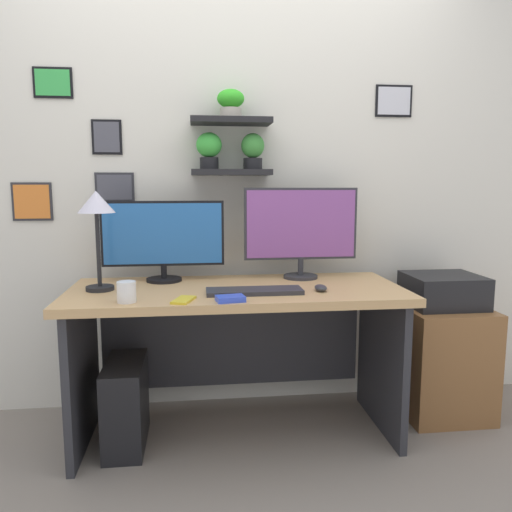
% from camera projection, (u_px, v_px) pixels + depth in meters
% --- Properties ---
extents(ground_plane, '(8.00, 8.00, 0.00)m').
position_uv_depth(ground_plane, '(238.00, 433.00, 2.53)').
color(ground_plane, gray).
extents(back_wall_assembly, '(4.40, 0.24, 2.70)m').
position_uv_depth(back_wall_assembly, '(229.00, 164.00, 2.77)').
color(back_wall_assembly, silver).
rests_on(back_wall_assembly, ground).
extents(desk, '(1.60, 0.68, 0.75)m').
position_uv_depth(desk, '(236.00, 327.00, 2.51)').
color(desk, tan).
rests_on(desk, ground).
extents(monitor_left, '(0.62, 0.18, 0.41)m').
position_uv_depth(monitor_left, '(163.00, 238.00, 2.57)').
color(monitor_left, black).
rests_on(monitor_left, desk).
extents(monitor_right, '(0.60, 0.18, 0.48)m').
position_uv_depth(monitor_right, '(301.00, 228.00, 2.65)').
color(monitor_right, '#2D2D33').
rests_on(monitor_right, desk).
extents(keyboard, '(0.44, 0.14, 0.02)m').
position_uv_depth(keyboard, '(254.00, 291.00, 2.30)').
color(keyboard, '#2D2D33').
rests_on(keyboard, desk).
extents(computer_mouse, '(0.06, 0.09, 0.03)m').
position_uv_depth(computer_mouse, '(321.00, 288.00, 2.35)').
color(computer_mouse, '#2D2D33').
rests_on(computer_mouse, desk).
extents(desk_lamp, '(0.17, 0.17, 0.47)m').
position_uv_depth(desk_lamp, '(97.00, 213.00, 2.32)').
color(desk_lamp, black).
rests_on(desk_lamp, desk).
extents(cell_phone, '(0.11, 0.16, 0.01)m').
position_uv_depth(cell_phone, '(184.00, 300.00, 2.15)').
color(cell_phone, yellow).
rests_on(cell_phone, desk).
extents(coffee_mug, '(0.08, 0.08, 0.09)m').
position_uv_depth(coffee_mug, '(127.00, 292.00, 2.12)').
color(coffee_mug, white).
rests_on(coffee_mug, desk).
extents(scissors_tray, '(0.13, 0.10, 0.02)m').
position_uv_depth(scissors_tray, '(230.00, 299.00, 2.14)').
color(scissors_tray, blue).
rests_on(scissors_tray, desk).
extents(drawer_cabinet, '(0.44, 0.50, 0.59)m').
position_uv_depth(drawer_cabinet, '(439.00, 358.00, 2.76)').
color(drawer_cabinet, brown).
rests_on(drawer_cabinet, ground).
extents(printer, '(0.38, 0.34, 0.17)m').
position_uv_depth(printer, '(443.00, 290.00, 2.71)').
color(printer, black).
rests_on(printer, drawer_cabinet).
extents(computer_tower_left, '(0.18, 0.40, 0.41)m').
position_uv_depth(computer_tower_left, '(126.00, 404.00, 2.40)').
color(computer_tower_left, black).
rests_on(computer_tower_left, ground).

